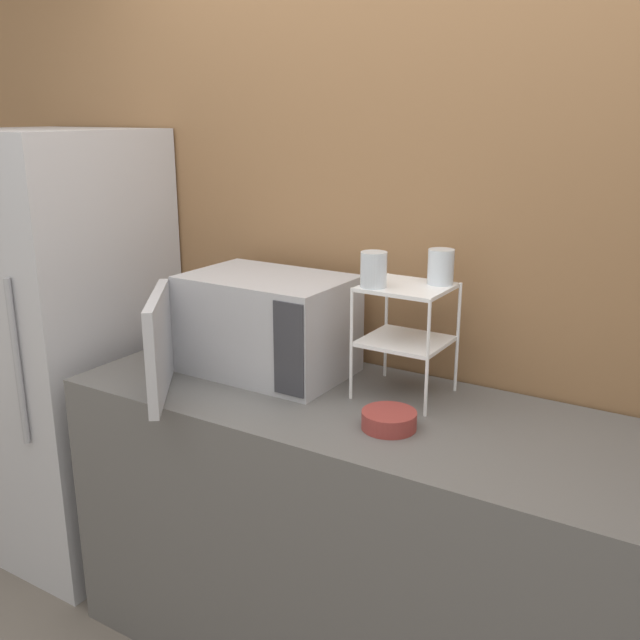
{
  "coord_description": "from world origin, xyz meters",
  "views": [
    {
      "loc": [
        0.93,
        -1.42,
        1.78
      ],
      "look_at": [
        -0.2,
        0.37,
        1.17
      ],
      "focal_mm": 40.0,
      "sensor_mm": 36.0,
      "label": 1
    }
  ],
  "objects_px": {
    "glass_front_left": "(374,270)",
    "refrigerator": "(62,349)",
    "glass_back_right": "(441,267)",
    "microwave": "(262,326)",
    "dish_rack": "(406,317)",
    "bowl": "(389,420)"
  },
  "relations": [
    {
      "from": "microwave",
      "to": "dish_rack",
      "type": "distance_m",
      "value": 0.51
    },
    {
      "from": "microwave",
      "to": "glass_front_left",
      "type": "relative_size",
      "value": 6.73
    },
    {
      "from": "microwave",
      "to": "dish_rack",
      "type": "height_order",
      "value": "dish_rack"
    },
    {
      "from": "glass_back_right",
      "to": "refrigerator",
      "type": "distance_m",
      "value": 1.62
    },
    {
      "from": "microwave",
      "to": "dish_rack",
      "type": "relative_size",
      "value": 2.02
    },
    {
      "from": "dish_rack",
      "to": "refrigerator",
      "type": "relative_size",
      "value": 0.2
    },
    {
      "from": "microwave",
      "to": "glass_back_right",
      "type": "relative_size",
      "value": 6.73
    },
    {
      "from": "glass_front_left",
      "to": "refrigerator",
      "type": "xyz_separation_m",
      "value": [
        -1.38,
        -0.06,
        -0.48
      ]
    },
    {
      "from": "microwave",
      "to": "glass_back_right",
      "type": "distance_m",
      "value": 0.63
    },
    {
      "from": "glass_front_left",
      "to": "bowl",
      "type": "bearing_deg",
      "value": -49.39
    },
    {
      "from": "glass_front_left",
      "to": "refrigerator",
      "type": "relative_size",
      "value": 0.06
    },
    {
      "from": "dish_rack",
      "to": "bowl",
      "type": "xyz_separation_m",
      "value": [
        0.07,
        -0.25,
        -0.23
      ]
    },
    {
      "from": "microwave",
      "to": "refrigerator",
      "type": "relative_size",
      "value": 0.41
    },
    {
      "from": "glass_back_right",
      "to": "bowl",
      "type": "height_order",
      "value": "glass_back_right"
    },
    {
      "from": "bowl",
      "to": "glass_front_left",
      "type": "bearing_deg",
      "value": 130.61
    },
    {
      "from": "dish_rack",
      "to": "refrigerator",
      "type": "xyz_separation_m",
      "value": [
        -1.46,
        -0.14,
        -0.32
      ]
    },
    {
      "from": "dish_rack",
      "to": "glass_back_right",
      "type": "xyz_separation_m",
      "value": [
        0.08,
        0.07,
        0.15
      ]
    },
    {
      "from": "bowl",
      "to": "microwave",
      "type": "bearing_deg",
      "value": 162.89
    },
    {
      "from": "microwave",
      "to": "bowl",
      "type": "bearing_deg",
      "value": -17.11
    },
    {
      "from": "microwave",
      "to": "glass_front_left",
      "type": "xyz_separation_m",
      "value": [
        0.42,
        0.0,
        0.24
      ]
    },
    {
      "from": "glass_front_left",
      "to": "bowl",
      "type": "height_order",
      "value": "glass_front_left"
    },
    {
      "from": "microwave",
      "to": "bowl",
      "type": "relative_size",
      "value": 4.59
    }
  ]
}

